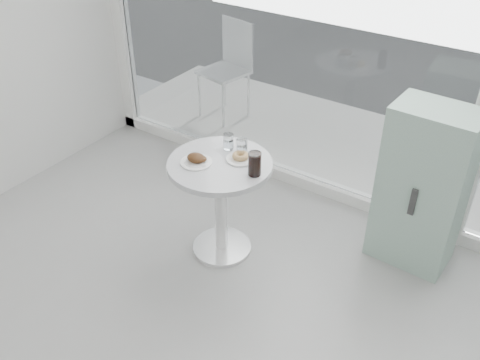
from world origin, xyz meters
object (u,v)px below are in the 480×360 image
Objects in this scene: water_tumbler_a at (228,142)px; mint_cabinet at (422,188)px; patio_chair at (229,63)px; water_tumbler_b at (242,148)px; main_table at (220,189)px; plate_donut at (241,157)px; cola_glass at (255,164)px; plate_fritter at (197,160)px.

mint_cabinet is at bearing 23.72° from water_tumbler_a.
water_tumbler_b is at bearing -41.38° from patio_chair.
plate_donut is (0.10, 0.11, 0.24)m from main_table.
plate_donut is at bearing -41.77° from patio_chair.
mint_cabinet reaches higher than plate_donut.
cola_glass is at bearing -39.77° from patio_chair.
water_tumbler_a is at bearing 154.28° from plate_donut.
water_tumbler_b is at bearing 116.03° from plate_donut.
water_tumbler_b reaches higher than main_table.
water_tumbler_b is at bearing 54.75° from plate_fritter.
water_tumbler_a is at bearing 176.53° from water_tumbler_b.
cola_glass reaches higher than main_table.
mint_cabinet is (1.18, 0.72, 0.05)m from main_table.
cola_glass is at bearing -29.60° from plate_donut.
water_tumbler_b is (0.12, -0.01, 0.00)m from water_tumbler_a.
main_table is 6.43× the size of water_tumbler_b.
cola_glass reaches higher than water_tumbler_a.
mint_cabinet reaches higher than water_tumbler_b.
water_tumbler_b is (1.25, -1.64, 0.21)m from patio_chair.
water_tumbler_b is at bearing -3.47° from water_tumbler_a.
patio_chair is (-2.37, 1.09, 0.01)m from mint_cabinet.
plate_fritter is 0.33m from water_tumbler_b.
patio_chair is at bearing 123.32° from main_table.
cola_glass is (0.40, 0.10, 0.05)m from plate_fritter.
water_tumbler_a reaches higher than main_table.
mint_cabinet is at bearing 26.25° from water_tumbler_b.
water_tumbler_a is (1.13, -1.63, 0.21)m from patio_chair.
mint_cabinet is 1.26m from plate_donut.
patio_chair is at bearing 124.85° from water_tumbler_a.
water_tumbler_a is 0.12m from water_tumbler_b.
mint_cabinet is 1.21× the size of patio_chair.
mint_cabinet is at bearing 31.39° from main_table.
plate_fritter reaches higher than main_table.
water_tumbler_b is (0.19, 0.27, 0.03)m from plate_fritter.
patio_chair is 2.00m from water_tumbler_a.
plate_fritter is (1.07, -1.90, 0.18)m from patio_chair.
patio_chair reaches higher than main_table.
mint_cabinet is 1.27m from water_tumbler_b.
water_tumbler_b is 0.27m from cola_glass.
cola_glass reaches higher than water_tumbler_b.
plate_fritter is 0.28m from water_tumbler_a.
patio_chair reaches higher than cola_glass.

